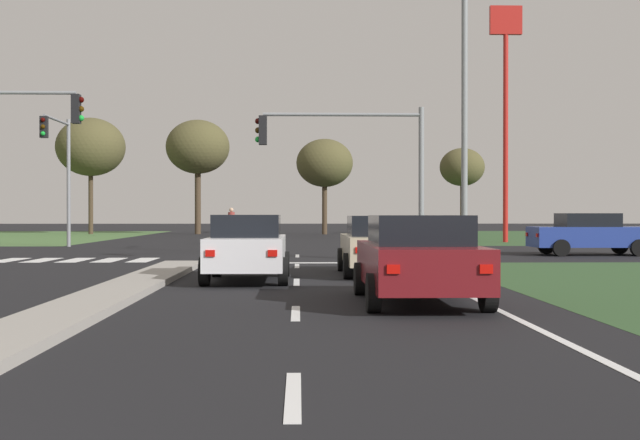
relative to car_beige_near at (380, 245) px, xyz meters
The scene contains 30 objects.
ground_plane 13.53m from the car_beige_near, 114.90° to the left, with size 200.00×200.00×0.00m, color black.
grass_verge_far_right 41.76m from the car_beige_near, 61.67° to the left, with size 35.00×35.00×0.01m, color #2D4C28.
median_island_near 8.85m from the car_beige_near, 130.14° to the right, with size 1.20×22.00×0.14m, color gray.
median_island_far 37.69m from the car_beige_near, 98.68° to the left, with size 1.20×36.00×0.14m, color gray.
lane_dash_near 14.52m from the car_beige_near, 98.68° to the right, with size 0.14×2.00×0.01m, color silver.
lane_dash_second 8.65m from the car_beige_near, 104.71° to the right, with size 0.14×2.00×0.01m, color silver.
lane_dash_third 3.29m from the car_beige_near, 133.15° to the right, with size 0.14×2.00×0.01m, color silver.
lane_dash_fourth 4.34m from the car_beige_near, 120.82° to the left, with size 0.14×2.00×0.01m, color silver.
lane_dash_fifth 9.94m from the car_beige_near, 102.75° to the left, with size 0.14×2.00×0.01m, color silver.
edge_line_right 5.91m from the car_beige_near, 78.56° to the right, with size 0.14×24.00×0.01m, color silver.
stop_bar_near 5.64m from the car_beige_near, 109.76° to the left, with size 6.40×0.50×0.01m, color silver.
crosswalk_bar_near 14.02m from the car_beige_near, 149.73° to the left, with size 0.70×2.80×0.01m, color silver.
crosswalk_bar_second 13.04m from the car_beige_near, 147.18° to the left, with size 0.70×2.80×0.01m, color silver.
crosswalk_bar_third 12.09m from the car_beige_near, 144.22° to the left, with size 0.70×2.80×0.01m, color silver.
crosswalk_bar_fourth 11.18m from the car_beige_near, 140.76° to the left, with size 0.70×2.80×0.01m, color silver.
crosswalk_bar_fifth 10.32m from the car_beige_near, 136.70° to the left, with size 0.70×2.80×0.01m, color silver.
car_beige_near is the anchor object (origin of this frame).
car_white_second 3.86m from the car_beige_near, 150.29° to the right, with size 1.96×4.28×1.57m.
car_maroon_fifth 6.84m from the car_beige_near, 90.01° to the right, with size 2.08×4.61×1.57m.
car_blue_sixth 13.59m from the car_beige_near, 47.81° to the left, with size 4.64×2.10×1.62m.
traffic_signal_near_left 13.47m from the car_beige_near, 154.41° to the left, with size 4.24×0.32×5.80m.
traffic_signal_far_left 22.18m from the car_beige_near, 127.32° to the left, with size 0.32×4.22×6.17m.
traffic_signal_near_right 6.32m from the car_beige_near, 92.38° to the left, with size 5.57×0.32×5.11m.
street_lamp_second 7.75m from the car_beige_near, 58.62° to the left, with size 0.56×2.52×9.86m.
pedestrian_at_median 21.94m from the car_beige_near, 104.80° to the left, with size 0.34×0.34×1.77m.
fastfood_pole_sign 27.87m from the car_beige_near, 68.98° to the left, with size 1.80×0.40×13.26m.
treeline_second 48.15m from the car_beige_near, 112.79° to the left, with size 5.39×5.39×9.15m.
treeline_third 45.01m from the car_beige_near, 102.99° to the left, with size 4.96×4.96×8.95m.
treeline_fourth 42.87m from the car_beige_near, 90.16° to the left, with size 4.39×4.39×7.41m.
treeline_fifth 41.80m from the car_beige_near, 75.87° to the left, with size 3.36×3.36×6.53m.
Camera 1 is at (3.55, -3.85, 1.60)m, focal length 46.55 mm.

